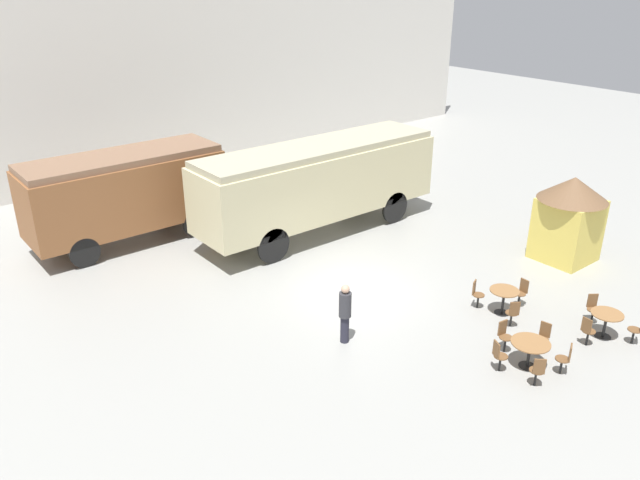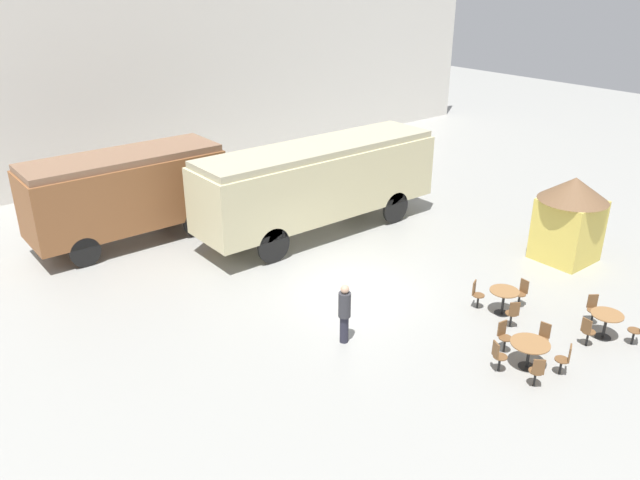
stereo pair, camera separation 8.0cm
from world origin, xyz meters
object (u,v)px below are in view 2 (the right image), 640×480
Objects in this scene: cafe_table_mid at (530,347)px; cafe_table_far at (606,319)px; cafe_chair_0 at (513,312)px; passenger_coach_vintage at (319,179)px; visitor_person at (344,311)px; ticket_kiosk at (570,215)px; cafe_table_near at (504,296)px; passenger_coach_wooden at (126,190)px.

cafe_table_far reaches higher than cafe_table_mid.
cafe_table_far is 2.47m from cafe_chair_0.
visitor_person is at bearing -123.37° from passenger_coach_vintage.
visitor_person is 0.58× the size of ticket_kiosk.
passenger_coach_wooden is at bearing 117.98° from cafe_table_near.
cafe_table_mid is at bearing 172.97° from cafe_chair_0.
visitor_person is (-2.91, 3.84, 0.36)m from cafe_table_mid.
cafe_table_near is 2.69m from cafe_table_mid.
passenger_coach_vintage is 8.44m from cafe_table_near.
ticket_kiosk reaches higher than cafe_table_mid.
cafe_table_near is 4.99m from visitor_person.
visitor_person is 9.54m from ticket_kiosk.
ticket_kiosk reaches higher than cafe_table_far.
visitor_person is at bearing -80.37° from passenger_coach_wooden.
cafe_table_mid is 0.57× the size of visitor_person.
passenger_coach_wooden is at bearing 117.24° from cafe_table_far.
cafe_chair_0 is (-1.58, 1.90, -0.08)m from cafe_table_far.
cafe_table_near is 0.49× the size of visitor_person.
cafe_table_far is 7.22m from visitor_person.
passenger_coach_wooden is 8.17× the size of cafe_table_far.
cafe_table_far is at bearing -62.76° from passenger_coach_wooden.
passenger_coach_vintage reaches higher than cafe_table_near.
passenger_coach_vintage reaches higher than cafe_table_far.
passenger_coach_wooden is at bearing 148.32° from passenger_coach_vintage.
cafe_table_near is at bearing -87.55° from passenger_coach_vintage.
cafe_chair_0 is (5.92, -12.67, -1.48)m from passenger_coach_wooden.
cafe_table_mid is 1.14× the size of cafe_chair_0.
passenger_coach_vintage is 8.97m from ticket_kiosk.
cafe_chair_0 reaches higher than cafe_table_near.
passenger_coach_vintage is 11.40× the size of cafe_table_near.
passenger_coach_vintage is 11.05m from cafe_table_far.
ticket_kiosk reaches higher than cafe_chair_0.
cafe_chair_0 reaches higher than cafe_table_far.
cafe_table_near is 0.29× the size of ticket_kiosk.
passenger_coach_wooden reaches higher than cafe_table_far.
cafe_table_mid is 0.33× the size of ticket_kiosk.
visitor_person is at bearing 175.23° from ticket_kiosk.
cafe_table_near is 5.04m from ticket_kiosk.
ticket_kiosk is at bearing -44.52° from passenger_coach_wooden.
passenger_coach_vintage is (6.03, -3.72, 0.12)m from passenger_coach_wooden.
cafe_table_near reaches higher than cafe_table_far.
cafe_table_mid is (-1.73, -2.06, -0.01)m from cafe_table_near.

